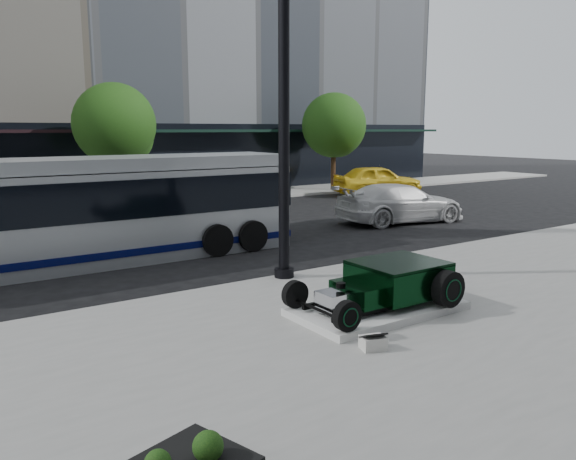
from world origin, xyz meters
TOP-DOWN VIEW (x-y plane):
  - ground at (0.00, 0.00)m, footprint 120.00×120.00m
  - sidewalk_far at (0.00, 14.00)m, footprint 70.00×4.00m
  - street_trees at (1.15, 13.07)m, footprint 29.80×3.80m
  - display_plinth at (0.26, -5.55)m, footprint 3.40×1.80m
  - hot_rod at (0.60, -5.55)m, footprint 3.22×2.00m
  - info_plaque at (-1.11, -6.91)m, footprint 0.47×0.41m
  - lamppost at (0.23, -2.26)m, footprint 0.48×0.48m
  - transit_bus at (-3.23, 2.47)m, footprint 12.12×2.88m
  - white_sedan at (9.04, 2.51)m, footprint 5.65×3.03m
  - yellow_taxi at (14.77, 9.96)m, footprint 5.36×3.31m

SIDE VIEW (x-z plane):
  - ground at x=0.00m, z-range 0.00..0.00m
  - sidewalk_far at x=0.00m, z-range 0.00..0.12m
  - display_plinth at x=0.26m, z-range 0.12..0.27m
  - info_plaque at x=-1.11m, z-range 0.09..0.40m
  - hot_rod at x=0.60m, z-range 0.29..1.10m
  - white_sedan at x=9.04m, z-range 0.00..1.56m
  - yellow_taxi at x=14.77m, z-range 0.00..1.70m
  - transit_bus at x=-3.23m, z-range 0.02..2.95m
  - street_trees at x=1.15m, z-range 0.92..6.62m
  - lamppost at x=0.23m, z-range -0.21..8.52m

